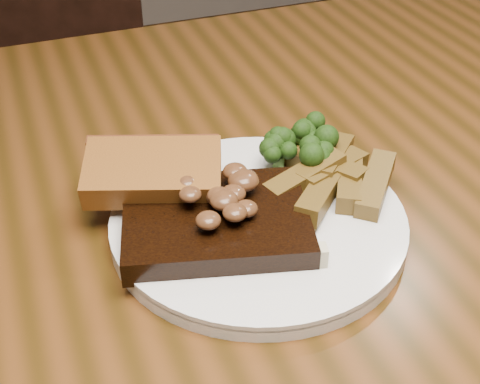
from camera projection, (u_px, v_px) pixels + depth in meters
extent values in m
cube|color=#4B280F|center=(257.00, 232.00, 0.61)|extent=(1.60, 0.90, 0.04)
cube|color=black|center=(58.00, 136.00, 1.36)|extent=(0.48, 0.48, 0.04)
cylinder|color=black|center=(147.00, 172.00, 1.62)|extent=(0.04, 0.04, 0.39)
cylinder|color=black|center=(11.00, 181.00, 1.60)|extent=(0.04, 0.04, 0.39)
cylinder|color=black|center=(146.00, 261.00, 1.37)|extent=(0.04, 0.04, 0.39)
cube|color=black|center=(23.00, 73.00, 1.08)|extent=(0.39, 0.13, 0.42)
cylinder|color=silver|center=(258.00, 224.00, 0.57)|extent=(0.30, 0.30, 0.01)
cube|color=black|center=(216.00, 222.00, 0.55)|extent=(0.18, 0.15, 0.02)
cube|color=beige|center=(238.00, 265.00, 0.51)|extent=(0.14, 0.05, 0.02)
cube|color=brown|center=(155.00, 191.00, 0.58)|extent=(0.13, 0.10, 0.03)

